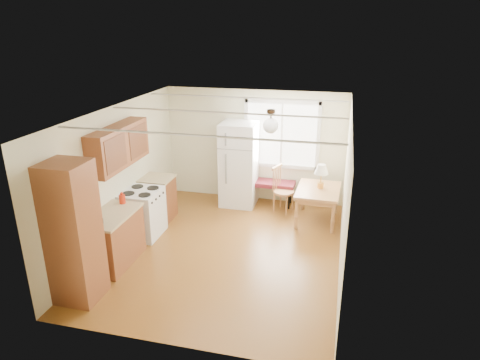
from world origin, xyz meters
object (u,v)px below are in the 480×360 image
(refrigerator, at_px, (239,164))
(bench, at_px, (268,184))
(dining_table, at_px, (318,194))
(chair, at_px, (280,186))

(refrigerator, distance_m, bench, 0.78)
(refrigerator, distance_m, dining_table, 1.87)
(refrigerator, relative_size, dining_table, 1.61)
(refrigerator, xyz_separation_m, dining_table, (1.77, -0.52, -0.33))
(chair, bearing_deg, refrigerator, -171.33)
(refrigerator, height_order, bench, refrigerator)
(dining_table, bearing_deg, chair, 159.71)
(refrigerator, bearing_deg, chair, -11.57)
(refrigerator, relative_size, chair, 1.86)
(refrigerator, bearing_deg, bench, 8.59)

